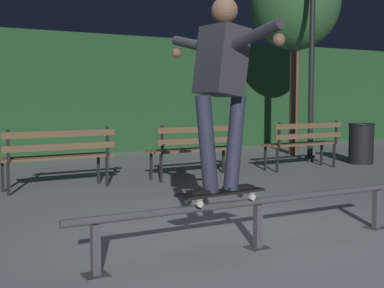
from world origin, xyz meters
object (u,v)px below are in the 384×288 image
skateboard (221,193)px  skateboarder (222,77)px  park_bench_rightmost (304,140)px  park_bench_right_center (197,145)px  lamp_post_right (312,39)px  park_bench_left_center (58,152)px  tree_far_right (296,2)px  grind_rail (258,210)px  trash_can (361,143)px

skateboard → skateboarder: bearing=4.3°
park_bench_rightmost → park_bench_right_center: bearing=180.0°
park_bench_right_center → lamp_post_right: 3.87m
skateboarder → lamp_post_right: (5.23, 4.71, 1.03)m
skateboarder → park_bench_left_center: size_ratio=0.96×
tree_far_right → skateboard: bearing=-134.5°
park_bench_right_center → park_bench_rightmost: bearing=0.0°
skateboarder → tree_far_right: size_ratio=0.34×
skateboarder → park_bench_left_center: 3.93m
grind_rail → tree_far_right: tree_far_right is taller
trash_can → skateboarder: bearing=-146.2°
lamp_post_right → trash_can: (0.60, -0.81, -2.07)m
grind_rail → trash_can: size_ratio=4.27×
grind_rail → lamp_post_right: 7.10m
grind_rail → park_bench_rightmost: (3.89, 3.81, 0.20)m
grind_rail → park_bench_rightmost: size_ratio=2.11×
park_bench_left_center → park_bench_right_center: 2.26m
park_bench_rightmost → tree_far_right: tree_far_right is taller
skateboard → park_bench_rightmost: park_bench_rightmost is taller
tree_far_right → grind_rail: bearing=-132.6°
trash_can → tree_far_right: bearing=89.4°
park_bench_right_center → skateboard: bearing=-117.8°
grind_rail → park_bench_right_center: 4.15m
park_bench_left_center → trash_can: park_bench_left_center is taller
park_bench_left_center → skateboard: bearing=-86.3°
tree_far_right → trash_can: bearing=-90.6°
skateboard → park_bench_left_center: (-0.25, 3.81, 0.02)m
lamp_post_right → trash_can: size_ratio=4.88×
trash_can → park_bench_rightmost: bearing=-176.6°
skateboarder → park_bench_left_center: (-0.25, 3.81, -0.91)m
park_bench_right_center → tree_far_right: 5.29m
skateboard → tree_far_right: (5.86, 5.96, 2.95)m
grind_rail → park_bench_rightmost: park_bench_rightmost is taller
park_bench_left_center → park_bench_rightmost: (4.52, 0.00, 0.00)m
skateboard → tree_far_right: size_ratio=0.17×
skateboard → skateboarder: 0.94m
lamp_post_right → park_bench_rightmost: bearing=-137.1°
park_bench_rightmost → skateboarder: bearing=-138.2°
skateboarder → park_bench_right_center: skateboarder is taller
skateboard → park_bench_right_center: park_bench_right_center is taller
skateboarder → lamp_post_right: lamp_post_right is taller
tree_far_right → lamp_post_right: 1.70m
lamp_post_right → park_bench_left_center: bearing=-170.7°
grind_rail → skateboard: size_ratio=4.31×
grind_rail → park_bench_right_center: park_bench_right_center is taller
skateboarder → park_bench_rightmost: 5.80m
park_bench_right_center → lamp_post_right: size_ratio=0.41×
park_bench_right_center → lamp_post_right: lamp_post_right is taller
skateboarder → tree_far_right: (5.86, 5.96, 2.01)m
skateboard → tree_far_right: 8.86m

